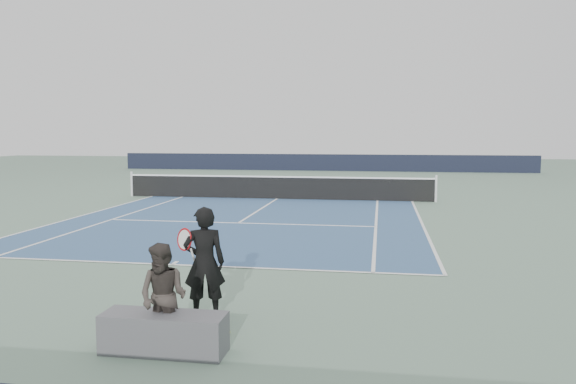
% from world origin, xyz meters
% --- Properties ---
extents(ground, '(80.00, 80.00, 0.00)m').
position_xyz_m(ground, '(0.00, 0.00, 0.00)').
color(ground, slate).
extents(court_surface, '(10.97, 23.77, 0.01)m').
position_xyz_m(court_surface, '(0.00, 0.00, 0.01)').
color(court_surface, '#35547D').
rests_on(court_surface, ground).
extents(tennis_net, '(12.90, 0.10, 1.07)m').
position_xyz_m(tennis_net, '(0.00, 0.00, 0.50)').
color(tennis_net, silver).
rests_on(tennis_net, ground).
extents(windscreen_far, '(30.00, 0.25, 1.20)m').
position_xyz_m(windscreen_far, '(0.00, 17.88, 0.60)').
color(windscreen_far, black).
rests_on(windscreen_far, ground).
extents(tennis_player, '(0.82, 0.62, 1.66)m').
position_xyz_m(tennis_player, '(1.70, -14.97, 0.83)').
color(tennis_player, black).
rests_on(tennis_player, ground).
extents(tennis_ball, '(0.07, 0.07, 0.07)m').
position_xyz_m(tennis_ball, '(2.22, -15.58, 0.03)').
color(tennis_ball, '#C2D92C').
rests_on(tennis_ball, ground).
extents(spectator_bench, '(1.61, 0.73, 1.38)m').
position_xyz_m(spectator_bench, '(1.61, -16.32, 0.50)').
color(spectator_bench, '#545459').
rests_on(spectator_bench, ground).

